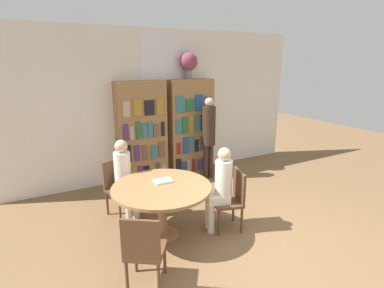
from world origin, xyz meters
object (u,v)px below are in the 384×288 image
Objects in this scene: chair_far_side at (232,197)px; chair_near_camera at (144,249)px; chair_left_side at (118,185)px; bookshelf_left at (142,133)px; flower_vase at (189,63)px; librarian_standing at (209,131)px; seated_reader_left at (124,174)px; seated_reader_right at (220,185)px; reading_table at (162,193)px; bookshelf_right at (191,127)px.

chair_near_camera is at bearing 126.00° from chair_far_side.
bookshelf_left is at bearing -145.92° from chair_left_side.
flower_vase reaches higher than librarian_standing.
chair_near_camera is 1.66m from seated_reader_left.
librarian_standing reaches higher than seated_reader_right.
seated_reader_left is 0.74× the size of librarian_standing.
reading_table is 1.53× the size of chair_far_side.
reading_table is at bearing 90.00° from chair_left_side.
chair_near_camera is at bearing 60.15° from seated_reader_left.
flower_vase reaches higher than bookshelf_left.
librarian_standing is at bearing -21.89° from bookshelf_left.
librarian_standing is at bearing 176.50° from chair_left_side.
seated_reader_right is at bearing -81.39° from bookshelf_left.
chair_left_side is (0.22, 1.79, 0.00)m from chair_near_camera.
seated_reader_right is (1.36, 0.62, 0.21)m from chair_near_camera.
flower_vase is 0.31× the size of librarian_standing.
bookshelf_left is 1.00× the size of bookshelf_right.
bookshelf_left is 2.29× the size of chair_far_side.
chair_left_side is 1.00× the size of chair_far_side.
chair_near_camera is (-0.56, -0.84, -0.16)m from reading_table.
chair_near_camera is (-2.07, -2.91, -1.86)m from flower_vase.
librarian_standing is (2.26, 2.41, 0.53)m from chair_near_camera.
chair_far_side is 2.05m from librarian_standing.
flower_vase is (-0.04, 0.01, 1.34)m from bookshelf_right.
chair_left_side is at bearing -148.93° from flower_vase.
bookshelf_right is 1.34m from flower_vase.
seated_reader_right is (1.15, -1.18, 0.21)m from chair_left_side.
flower_vase is (1.05, 0.00, 1.34)m from bookshelf_left.
chair_near_camera reaches higher than reading_table.
seated_reader_left is at bearing -145.05° from bookshelf_right.
seated_reader_right is (-0.75, -2.29, -0.31)m from bookshelf_right.
chair_left_side and chair_far_side have the same top height.
librarian_standing is (0.72, 1.84, 0.53)m from chair_far_side.
seated_reader_left is (-0.29, 0.78, 0.06)m from reading_table.
chair_near_camera is 1.51m from seated_reader_right.
bookshelf_right is 2.43m from seated_reader_right.
bookshelf_left reaches higher than chair_near_camera.
librarian_standing is at bearing 42.66° from reading_table.
flower_vase is at bearing -1.24° from seated_reader_right.
chair_left_side is (-1.90, -1.11, -0.52)m from bookshelf_right.
librarian_standing reaches higher than reading_table.
librarian_standing is at bearing -10.78° from seated_reader_right.
flower_vase is 0.39× the size of reading_table.
librarian_standing is (0.90, 1.79, 0.32)m from seated_reader_right.
bookshelf_right is 2.46m from chair_far_side.
chair_near_camera is at bearing -126.01° from bookshelf_right.
reading_table is (-0.45, -2.06, -0.36)m from bookshelf_left.
chair_near_camera is 3.34m from librarian_standing.
librarian_standing is (2.05, 0.61, 0.53)m from chair_left_side.
chair_left_side is 0.71× the size of seated_reader_right.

